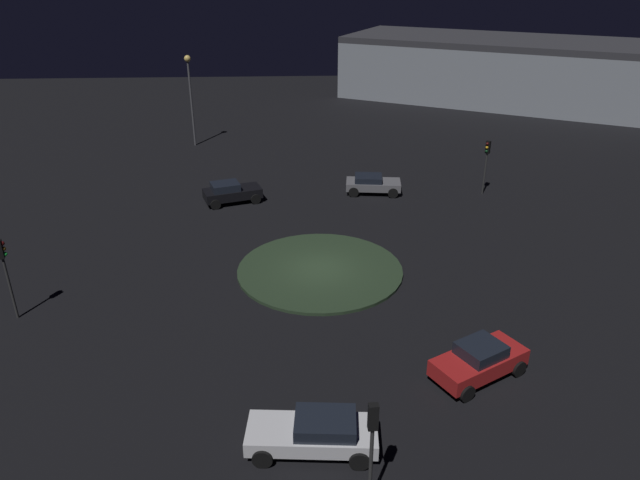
{
  "coord_description": "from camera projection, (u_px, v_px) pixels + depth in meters",
  "views": [
    {
      "loc": [
        -1.49,
        -28.59,
        15.63
      ],
      "look_at": [
        0.0,
        0.0,
        1.91
      ],
      "focal_mm": 33.22,
      "sensor_mm": 36.0,
      "label": 1
    }
  ],
  "objects": [
    {
      "name": "car_red",
      "position": [
        479.0,
        360.0,
        24.08
      ],
      "size": [
        4.37,
        3.45,
        1.57
      ],
      "rotation": [
        0.0,
        0.0,
        3.64
      ],
      "color": "red",
      "rests_on": "ground_plane"
    },
    {
      "name": "car_white",
      "position": [
        315.0,
        432.0,
        20.51
      ],
      "size": [
        4.67,
        2.29,
        1.41
      ],
      "rotation": [
        0.0,
        0.0,
        3.06
      ],
      "color": "white",
      "rests_on": "ground_plane"
    },
    {
      "name": "car_black",
      "position": [
        231.0,
        192.0,
        41.36
      ],
      "size": [
        4.28,
        2.95,
        1.5
      ],
      "rotation": [
        0.0,
        0.0,
        0.32
      ],
      "color": "black",
      "rests_on": "ground_plane"
    },
    {
      "name": "traffic_light_west",
      "position": [
        5.0,
        263.0,
        27.12
      ],
      "size": [
        0.38,
        0.35,
        4.12
      ],
      "rotation": [
        0.0,
        0.0,
        0.26
      ],
      "color": "#2D2D2D",
      "rests_on": "ground_plane"
    },
    {
      "name": "roundabout_island",
      "position": [
        320.0,
        270.0,
        32.53
      ],
      "size": [
        9.09,
        9.09,
        0.17
      ],
      "primitive_type": "cylinder",
      "color": "#263823",
      "rests_on": "ground_plane"
    },
    {
      "name": "store_building",
      "position": [
        503.0,
        70.0,
        69.94
      ],
      "size": [
        38.89,
        29.85,
        7.13
      ],
      "rotation": [
        0.0,
        0.0,
        2.65
      ],
      "color": "#8C939E",
      "rests_on": "ground_plane"
    },
    {
      "name": "ground_plane",
      "position": [
        320.0,
        271.0,
        32.57
      ],
      "size": [
        118.55,
        118.55,
        0.0
      ],
      "primitive_type": "plane",
      "color": "black"
    },
    {
      "name": "streetlamp_north",
      "position": [
        190.0,
        85.0,
        52.03
      ],
      "size": [
        0.57,
        0.57,
        7.99
      ],
      "color": "#4C4C51",
      "rests_on": "ground_plane"
    },
    {
      "name": "traffic_light_northeast",
      "position": [
        487.0,
        157.0,
        41.95
      ],
      "size": [
        0.39,
        0.38,
        3.98
      ],
      "rotation": [
        0.0,
        0.0,
        -2.41
      ],
      "color": "#2D2D2D",
      "rests_on": "ground_plane"
    },
    {
      "name": "traffic_light_south",
      "position": [
        372.0,
        435.0,
        17.48
      ],
      "size": [
        0.31,
        0.36,
        4.04
      ],
      "rotation": [
        0.0,
        0.0,
        1.62
      ],
      "color": "#2D2D2D",
      "rests_on": "ground_plane"
    },
    {
      "name": "car_grey",
      "position": [
        372.0,
        183.0,
        43.08
      ],
      "size": [
        4.11,
        2.44,
        1.33
      ],
      "rotation": [
        0.0,
        0.0,
        -0.12
      ],
      "color": "slate",
      "rests_on": "ground_plane"
    }
  ]
}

